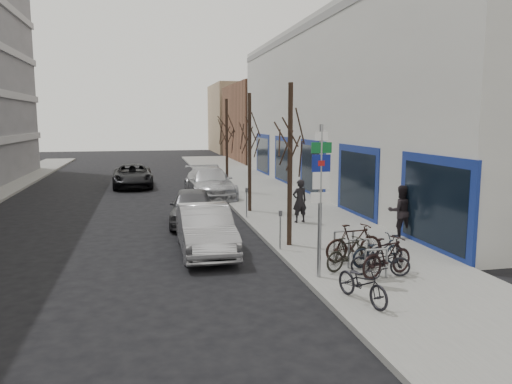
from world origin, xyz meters
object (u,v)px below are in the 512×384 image
highway_sign_pole (320,192)px  bike_rack (359,250)px  bike_mid_curb (378,248)px  bike_far_curb (380,258)px  tree_near (290,126)px  parked_car_mid (192,206)px  lane_car (133,176)px  tree_mid (250,124)px  meter_mid (247,200)px  bike_mid_inner (348,253)px  meter_back (226,184)px  parked_car_front (205,229)px  parked_car_back (210,183)px  tree_far (227,123)px  meter_front (280,226)px  pedestrian_near (300,201)px  bike_near_left (363,280)px  pedestrian_far (400,211)px  bike_near_right (387,256)px  bike_far_inner (354,242)px

highway_sign_pole → bike_rack: highway_sign_pole is taller
bike_mid_curb → bike_far_curb: (-0.35, -0.87, -0.04)m
tree_near → parked_car_mid: tree_near is taller
tree_near → lane_car: bearing=107.7°
tree_near → tree_mid: bearing=90.0°
lane_car → highway_sign_pole: bearing=-77.6°
meter_mid → bike_far_curb: (1.89, -8.77, -0.28)m
meter_mid → bike_mid_inner: size_ratio=0.80×
tree_mid → lane_car: size_ratio=1.04×
meter_back → parked_car_front: 10.57m
bike_far_curb → parked_car_front: (-4.24, 3.96, 0.14)m
highway_sign_pole → parked_car_back: size_ratio=0.73×
bike_mid_inner → bike_far_curb: bearing=-157.1°
tree_far → meter_front: 13.88m
bike_mid_curb → parked_car_mid: 9.00m
meter_front → pedestrian_near: 4.41m
meter_mid → pedestrian_near: 2.44m
tree_mid → pedestrian_near: bearing=-64.3°
bike_far_curb → pedestrian_near: (0.01, 7.25, 0.40)m
bike_near_left → pedestrian_far: (4.06, 5.76, 0.41)m
bike_near_right → bike_mid_inner: (-0.78, 0.78, -0.07)m
tree_near → meter_front: size_ratio=4.33×
bike_near_left → parked_car_mid: parked_car_mid is taller
bike_mid_curb → highway_sign_pole: bearing=96.9°
tree_mid → highway_sign_pole: bearing=-91.1°
tree_mid → meter_front: (-0.45, -7.00, -3.19)m
parked_car_front → parked_car_back: (1.60, 11.46, 0.06)m
tree_mid → meter_mid: size_ratio=4.33×
bike_mid_curb → parked_car_front: bearing=45.8°
bike_far_curb → parked_car_front: bearing=65.5°
pedestrian_near → parked_car_mid: bearing=-29.2°
bike_far_curb → bike_near_right: bearing=-102.4°
bike_rack → bike_near_right: size_ratio=1.24×
lane_car → bike_near_left: bearing=-78.0°
tree_mid → meter_back: size_ratio=4.33×
tree_far → parked_car_back: tree_far is taller
meter_front → pedestrian_far: bearing=9.4°
tree_far → tree_near: bearing=-90.0°
bike_near_right → parked_car_back: 15.76m
tree_mid → pedestrian_near: 4.54m
parked_car_back → lane_car: (-4.28, 5.54, -0.10)m
bike_far_curb → lane_car: (-6.93, 20.97, 0.10)m
bike_rack → pedestrian_far: (3.00, 3.17, 0.43)m
bike_rack → pedestrian_near: pedestrian_near is taller
tree_far → bike_far_curb: (1.44, -16.77, -3.47)m
bike_near_left → bike_far_inner: bearing=55.5°
bike_rack → meter_mid: size_ratio=1.78×
bike_near_right → bike_far_inner: size_ratio=0.96×
parked_car_mid → pedestrian_far: 8.37m
parked_car_front → lane_car: size_ratio=0.89×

